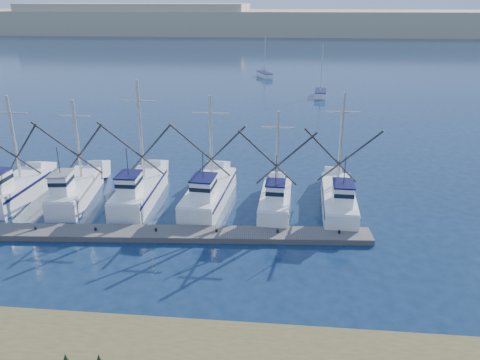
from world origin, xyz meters
name	(u,v)px	position (x,y,z in m)	size (l,w,h in m)	color
ground	(288,291)	(0.00, 0.00, 0.00)	(500.00, 500.00, 0.00)	#0C2037
floating_dock	(156,234)	(-8.68, 5.37, 0.19)	(28.23, 1.88, 0.38)	#5A5550
dune_ridge	(290,22)	(0.00, 210.00, 5.00)	(360.00, 60.00, 10.00)	tan
trawler_fleet	(170,194)	(-8.88, 10.24, 0.95)	(27.31, 8.78, 9.13)	white
sailboat_near	(320,93)	(5.03, 54.86, 0.50)	(2.07, 5.22, 8.10)	white
sailboat_far	(265,75)	(-4.93, 74.23, 0.50)	(3.53, 5.76, 8.10)	white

